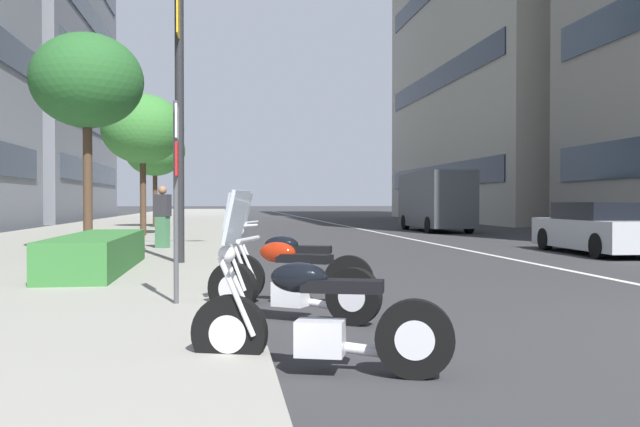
{
  "coord_description": "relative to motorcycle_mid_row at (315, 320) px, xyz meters",
  "views": [
    {
      "loc": [
        -5.67,
        6.81,
        1.37
      ],
      "look_at": [
        15.38,
        3.83,
        1.0
      ],
      "focal_mm": 38.77,
      "sensor_mm": 36.0,
      "label": 1
    }
  ],
  "objects": [
    {
      "name": "sidewalk_right_plaza",
      "position": [
        30.26,
        4.84,
        -0.36
      ],
      "size": [
        160.0,
        8.99,
        0.15
      ],
      "primitive_type": "cube",
      "color": "gray",
      "rests_on": "ground"
    },
    {
      "name": "lane_centre_stripe",
      "position": [
        35.26,
        -6.08,
        -0.43
      ],
      "size": [
        110.0,
        0.16,
        0.01
      ],
      "primitive_type": "cube",
      "color": "silver",
      "rests_on": "ground"
    },
    {
      "name": "motorcycle_mid_row",
      "position": [
        0.0,
        0.0,
        0.0
      ],
      "size": [
        0.84,
        2.05,
        1.47
      ],
      "rotation": [
        0.0,
        0.0,
        1.27
      ],
      "color": "black",
      "rests_on": "ground"
    },
    {
      "name": "motorcycle_second_in_row",
      "position": [
        2.55,
        -0.02,
        0.01
      ],
      "size": [
        1.32,
        1.92,
        1.48
      ],
      "rotation": [
        0.0,
        0.0,
        0.99
      ],
      "color": "black",
      "rests_on": "ground"
    },
    {
      "name": "motorcycle_by_sign_pole",
      "position": [
        3.78,
        -0.18,
        0.01
      ],
      "size": [
        0.83,
        2.08,
        1.49
      ],
      "rotation": [
        0.0,
        0.0,
        1.27
      ],
      "color": "black",
      "rests_on": "ground"
    },
    {
      "name": "car_lead_in_lane",
      "position": [
        11.44,
        -9.09,
        0.21
      ],
      "size": [
        4.65,
        2.05,
        1.36
      ],
      "rotation": [
        0.0,
        0.0,
        -0.04
      ],
      "color": "#B7B7BC",
      "rests_on": "ground"
    },
    {
      "name": "delivery_van_ahead",
      "position": [
        25.37,
        -9.01,
        1.01
      ],
      "size": [
        5.95,
        2.05,
        2.71
      ],
      "rotation": [
        0.0,
        0.0,
        -0.0
      ],
      "color": "#4C5156",
      "rests_on": "ground"
    },
    {
      "name": "parking_sign_by_curb",
      "position": [
        3.01,
        1.27,
        1.23
      ],
      "size": [
        0.32,
        0.06,
        2.43
      ],
      "color": "#47494C",
      "rests_on": "sidewalk_right_plaza"
    },
    {
      "name": "clipped_hedge_bed",
      "position": [
        7.26,
        2.92,
        0.03
      ],
      "size": [
        4.86,
        1.1,
        0.63
      ],
      "primitive_type": "cube",
      "color": "#337033",
      "rests_on": "sidewalk_right_plaza"
    },
    {
      "name": "street_tree_by_lamp_post",
      "position": [
        11.81,
        3.94,
        3.82
      ],
      "size": [
        2.66,
        2.66,
        5.25
      ],
      "color": "#473323",
      "rests_on": "sidewalk_right_plaza"
    },
    {
      "name": "street_tree_mid_sidewalk",
      "position": [
        20.09,
        3.56,
        3.54
      ],
      "size": [
        2.94,
        2.94,
        5.09
      ],
      "color": "#473323",
      "rests_on": "sidewalk_right_plaza"
    },
    {
      "name": "street_tree_near_plaza_corner",
      "position": [
        28.5,
        3.93,
        3.38
      ],
      "size": [
        2.87,
        2.87,
        4.89
      ],
      "color": "#473323",
      "rests_on": "sidewalk_right_plaza"
    },
    {
      "name": "pedestrian_on_plaza",
      "position": [
        13.15,
        2.29,
        0.54
      ],
      "size": [
        0.41,
        0.47,
        1.64
      ],
      "rotation": [
        0.0,
        0.0,
        2.67
      ],
      "color": "#3F724C",
      "rests_on": "sidewalk_right_plaza"
    }
  ]
}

